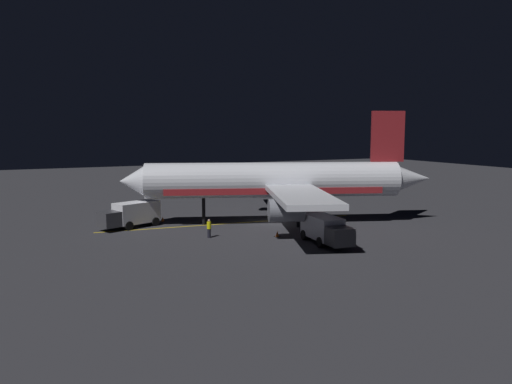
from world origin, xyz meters
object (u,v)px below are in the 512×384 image
object	(u,v)px
catering_truck	(325,230)
traffic_cone_near_left	(277,234)
airliner	(278,182)
baggage_truck	(132,215)
ground_crew_worker	(209,228)
traffic_cone_near_right	(163,219)

from	to	relation	value
catering_truck	traffic_cone_near_left	xyz separation A→B (m)	(4.52, 2.37, -1.01)
airliner	baggage_truck	distance (m)	15.62
airliner	traffic_cone_near_left	world-z (taller)	airliner
catering_truck	traffic_cone_near_left	bearing A→B (deg)	27.69
airliner	baggage_truck	bearing A→B (deg)	73.28
airliner	ground_crew_worker	size ratio (longest dim) A/B	18.64
traffic_cone_near_left	traffic_cone_near_right	xyz separation A→B (m)	(12.28, 7.67, 0.00)
traffic_cone_near_left	ground_crew_worker	bearing A→B (deg)	68.56
airliner	ground_crew_worker	world-z (taller)	airliner
airliner	baggage_truck	xyz separation A→B (m)	(4.40, 14.65, -3.18)
baggage_truck	catering_truck	xyz separation A→B (m)	(-14.86, -13.77, -0.06)
traffic_cone_near_left	traffic_cone_near_right	distance (m)	14.48
traffic_cone_near_right	airliner	bearing A→B (deg)	-120.12
catering_truck	traffic_cone_near_left	world-z (taller)	catering_truck
airliner	traffic_cone_near_right	bearing A→B (deg)	59.88
airliner	traffic_cone_near_right	xyz separation A→B (m)	(6.33, 10.92, -4.25)
baggage_truck	traffic_cone_near_right	world-z (taller)	baggage_truck
airliner	catering_truck	bearing A→B (deg)	175.20
ground_crew_worker	baggage_truck	bearing A→B (deg)	34.24
airliner	traffic_cone_near_right	size ratio (longest dim) A/B	58.97
catering_truck	ground_crew_worker	world-z (taller)	catering_truck
baggage_truck	airliner	bearing A→B (deg)	-106.72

